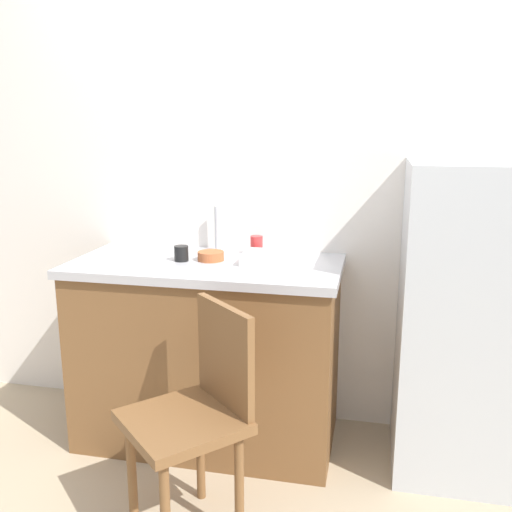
{
  "coord_description": "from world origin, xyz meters",
  "views": [
    {
      "loc": [
        0.56,
        -1.81,
        1.54
      ],
      "look_at": [
        0.04,
        0.6,
        0.96
      ],
      "focal_mm": 39.41,
      "sensor_mm": 36.0,
      "label": 1
    }
  ],
  "objects_px": {
    "chair": "(197,410)",
    "cup_red": "(257,245)",
    "terracotta_bowl": "(211,256)",
    "dish_tray": "(273,258)",
    "refrigerator": "(463,321)",
    "cup_black": "(181,253)"
  },
  "relations": [
    {
      "from": "terracotta_bowl",
      "to": "cup_black",
      "type": "bearing_deg",
      "value": -163.07
    },
    {
      "from": "refrigerator",
      "to": "cup_black",
      "type": "distance_m",
      "value": 1.31
    },
    {
      "from": "refrigerator",
      "to": "cup_red",
      "type": "bearing_deg",
      "value": 170.28
    },
    {
      "from": "chair",
      "to": "cup_red",
      "type": "height_order",
      "value": "cup_red"
    },
    {
      "from": "terracotta_bowl",
      "to": "cup_red",
      "type": "bearing_deg",
      "value": 40.33
    },
    {
      "from": "refrigerator",
      "to": "chair",
      "type": "relative_size",
      "value": 1.56
    },
    {
      "from": "dish_tray",
      "to": "refrigerator",
      "type": "bearing_deg",
      "value": -0.5
    },
    {
      "from": "cup_red",
      "to": "cup_black",
      "type": "relative_size",
      "value": 1.31
    },
    {
      "from": "terracotta_bowl",
      "to": "refrigerator",
      "type": "bearing_deg",
      "value": -0.3
    },
    {
      "from": "dish_tray",
      "to": "cup_red",
      "type": "bearing_deg",
      "value": 125.82
    },
    {
      "from": "refrigerator",
      "to": "cup_black",
      "type": "height_order",
      "value": "refrigerator"
    },
    {
      "from": "chair",
      "to": "cup_black",
      "type": "xyz_separation_m",
      "value": [
        -0.27,
        0.63,
        0.45
      ]
    },
    {
      "from": "chair",
      "to": "dish_tray",
      "type": "relative_size",
      "value": 3.18
    },
    {
      "from": "refrigerator",
      "to": "terracotta_bowl",
      "type": "xyz_separation_m",
      "value": [
        -1.15,
        0.01,
        0.24
      ]
    },
    {
      "from": "dish_tray",
      "to": "cup_black",
      "type": "xyz_separation_m",
      "value": [
        -0.43,
        -0.04,
        0.01
      ]
    },
    {
      "from": "chair",
      "to": "dish_tray",
      "type": "xyz_separation_m",
      "value": [
        0.16,
        0.67,
        0.44
      ]
    },
    {
      "from": "refrigerator",
      "to": "chair",
      "type": "bearing_deg",
      "value": -146.95
    },
    {
      "from": "chair",
      "to": "cup_red",
      "type": "bearing_deg",
      "value": 130.08
    },
    {
      "from": "chair",
      "to": "terracotta_bowl",
      "type": "distance_m",
      "value": 0.81
    },
    {
      "from": "chair",
      "to": "terracotta_bowl",
      "type": "height_order",
      "value": "terracotta_bowl"
    },
    {
      "from": "dish_tray",
      "to": "cup_red",
      "type": "height_order",
      "value": "cup_red"
    },
    {
      "from": "cup_red",
      "to": "cup_black",
      "type": "bearing_deg",
      "value": -148.04
    }
  ]
}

